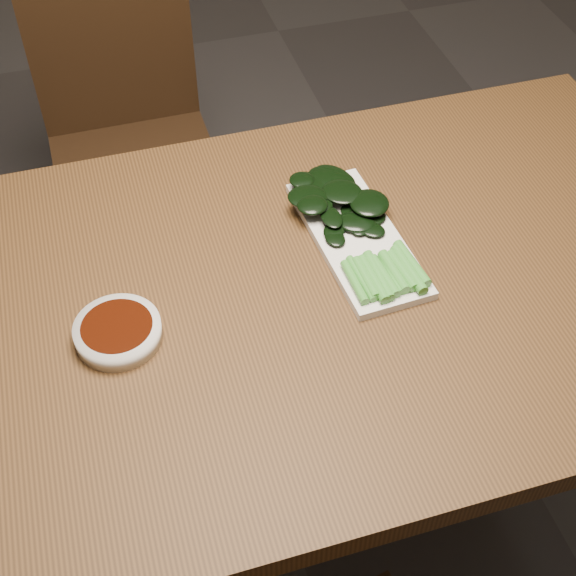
{
  "coord_description": "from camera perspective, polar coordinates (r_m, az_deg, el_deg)",
  "views": [
    {
      "loc": [
        -0.24,
        -0.78,
        1.63
      ],
      "look_at": [
        -0.01,
        -0.01,
        0.76
      ],
      "focal_mm": 50.0,
      "sensor_mm": 36.0,
      "label": 1
    }
  ],
  "objects": [
    {
      "name": "ground",
      "position": [
        1.82,
        0.11,
        -16.24
      ],
      "size": [
        6.0,
        6.0,
        0.0
      ],
      "primitive_type": "plane",
      "color": "#302E2E",
      "rests_on": "ground"
    },
    {
      "name": "table",
      "position": [
        1.25,
        0.16,
        -2.29
      ],
      "size": [
        1.4,
        0.8,
        0.75
      ],
      "color": "#442A13",
      "rests_on": "ground"
    },
    {
      "name": "sauce_bowl",
      "position": [
        1.15,
        -12.0,
        -3.05
      ],
      "size": [
        0.12,
        0.12,
        0.03
      ],
      "color": "silver",
      "rests_on": "table"
    },
    {
      "name": "gai_lan",
      "position": [
        1.28,
        4.48,
        4.92
      ],
      "size": [
        0.17,
        0.33,
        0.03
      ],
      "color": "#439533",
      "rests_on": "serving_plate"
    },
    {
      "name": "chair_far",
      "position": [
        1.97,
        -11.24,
        10.79
      ],
      "size": [
        0.38,
        0.38,
        0.89
      ],
      "rotation": [
        0.0,
        0.0,
        0.0
      ],
      "color": "black",
      "rests_on": "ground"
    },
    {
      "name": "serving_plate",
      "position": [
        1.27,
        4.93,
        3.52
      ],
      "size": [
        0.15,
        0.32,
        0.01
      ],
      "rotation": [
        0.0,
        0.0,
        0.06
      ],
      "color": "silver",
      "rests_on": "table"
    }
  ]
}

